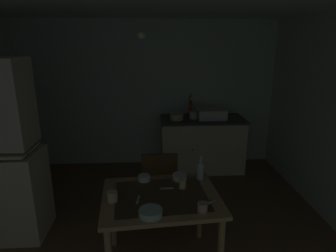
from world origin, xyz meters
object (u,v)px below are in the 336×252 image
Objects in this scene: hand_pump at (191,108)px; chair_far_side at (159,187)px; glass_bottle at (200,170)px; serving_bowl_wide at (180,177)px; mug_dark at (182,184)px; mixing_bowl_counter at (176,117)px; dining_table at (161,205)px; sink_basin at (211,114)px.

hand_pump is 0.43× the size of chair_far_side.
hand_pump reaches higher than glass_bottle.
mug_dark is (0.01, -0.18, 0.01)m from serving_bowl_wide.
glass_bottle is (0.19, 0.18, 0.05)m from mug_dark.
hand_pump is 4.78× the size of mug_dark.
serving_bowl_wide is 0.58× the size of glass_bottle.
mixing_bowl_counter reaches higher than serving_bowl_wide.
mixing_bowl_counter is at bearing 92.55° from glass_bottle.
chair_far_side is 0.62m from mug_dark.
mixing_bowl_counter reaches higher than mug_dark.
dining_table is at bearing -98.76° from mixing_bowl_counter.
hand_pump is 2.09m from mug_dark.
mixing_bowl_counter is 0.88× the size of glass_bottle.
chair_far_side is at bearing 89.81° from dining_table.
serving_bowl_wide is 1.72× the size of mug_dark.
serving_bowl_wide is at bearing -94.04° from mixing_bowl_counter.
chair_far_side is at bearing 140.67° from glass_bottle.
sink_basin is 1.83× the size of glass_bottle.
hand_pump is 0.28m from mixing_bowl_counter.
hand_pump is 1.73m from chair_far_side.
sink_basin is 1.96m from serving_bowl_wide.
chair_far_side reaches higher than dining_table.
sink_basin is at bearing 69.42° from serving_bowl_wide.
glass_bottle is at bearing -104.78° from sink_basin.
sink_basin reaches higher than dining_table.
dining_table is at bearing -90.19° from chair_far_side.
mixing_bowl_counter is at bearing 77.59° from chair_far_side.
chair_far_side is (-0.55, -1.54, -0.55)m from hand_pump.
hand_pump is at bearing 75.75° from dining_table.
chair_far_side is at bearing -102.41° from mixing_bowl_counter.
dining_table is 0.28m from mug_dark.
serving_bowl_wide reaches higher than dining_table.
sink_basin is 0.34m from hand_pump.
dining_table is 7.76× the size of serving_bowl_wide.
hand_pump is 2.78× the size of serving_bowl_wide.
hand_pump is 1.92m from serving_bowl_wide.
mixing_bowl_counter is at bearing -157.66° from hand_pump.
sink_basin is at bearing -7.87° from hand_pump.
mug_dark is 0.34× the size of glass_bottle.
serving_bowl_wide is (0.19, 0.31, 0.13)m from dining_table.
serving_bowl_wide is 0.21m from glass_bottle.
chair_far_side is 0.62m from glass_bottle.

